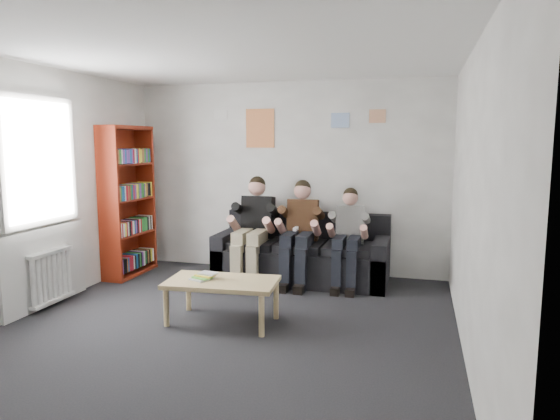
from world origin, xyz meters
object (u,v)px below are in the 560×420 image
object	(u,v)px
sofa	(303,256)
person_right	(348,238)
coffee_table	(222,285)
person_middle	(299,233)
person_left	(253,229)
bookshelf	(129,201)

from	to	relation	value
sofa	person_right	xyz separation A→B (m)	(0.64, -0.20, 0.33)
coffee_table	person_middle	xyz separation A→B (m)	(0.43, 1.62, 0.28)
person_left	person_middle	distance (m)	0.64
sofa	person_left	distance (m)	0.77
person_left	person_middle	world-z (taller)	person_left
coffee_table	bookshelf	bearing A→B (deg)	143.99
sofa	person_middle	xyz separation A→B (m)	(0.00, -0.21, 0.36)
bookshelf	person_left	world-z (taller)	bookshelf
sofa	person_middle	world-z (taller)	person_middle
person_middle	person_right	size ratio (longest dim) A/B	1.07
person_middle	sofa	bearing A→B (deg)	83.93
sofa	bookshelf	world-z (taller)	bookshelf
person_left	person_right	xyz separation A→B (m)	(1.27, 0.01, -0.05)
person_left	person_right	size ratio (longest dim) A/B	1.10
bookshelf	person_right	distance (m)	3.07
person_left	person_middle	bearing A→B (deg)	-2.08
person_middle	person_right	bearing A→B (deg)	-5.57
sofa	person_middle	bearing A→B (deg)	-90.00
person_left	person_right	bearing A→B (deg)	-1.91
coffee_table	person_middle	distance (m)	1.70
sofa	bookshelf	distance (m)	2.53
person_middle	coffee_table	bearing A→B (deg)	-110.97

